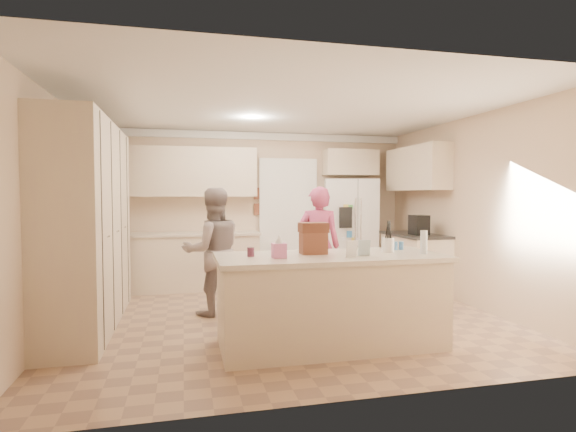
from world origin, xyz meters
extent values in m
cube|color=#A17E5D|center=(0.00, 0.00, -0.01)|extent=(5.20, 4.60, 0.02)
cube|color=white|center=(0.00, 0.00, 2.61)|extent=(5.20, 4.60, 0.02)
cube|color=beige|center=(0.00, 2.31, 1.30)|extent=(5.20, 0.02, 2.60)
cube|color=beige|center=(0.00, -2.31, 1.30)|extent=(5.20, 0.02, 2.60)
cube|color=beige|center=(-2.61, 0.00, 1.30)|extent=(0.02, 4.60, 2.60)
cube|color=beige|center=(2.61, 0.00, 1.30)|extent=(0.02, 4.60, 2.60)
cube|color=white|center=(0.00, 2.26, 2.53)|extent=(5.20, 0.08, 0.12)
cube|color=beige|center=(-2.30, 0.20, 1.18)|extent=(0.60, 2.60, 2.35)
cube|color=beige|center=(-1.15, 2.00, 0.44)|extent=(2.20, 0.60, 0.88)
cube|color=beige|center=(-1.15, 1.99, 0.90)|extent=(2.24, 0.63, 0.04)
cube|color=beige|center=(-1.15, 2.12, 1.90)|extent=(2.20, 0.35, 0.80)
cube|color=black|center=(0.55, 2.28, 1.05)|extent=(0.90, 0.06, 2.10)
cube|color=white|center=(0.55, 2.24, 1.05)|extent=(1.02, 0.03, 2.22)
cube|color=brown|center=(0.02, 2.27, 1.55)|extent=(0.15, 0.02, 0.20)
cube|color=brown|center=(0.02, 2.27, 1.28)|extent=(0.15, 0.02, 0.20)
cube|color=white|center=(1.62, 2.05, 0.90)|extent=(1.04, 0.90, 1.80)
cube|color=gray|center=(1.62, 1.70, 0.90)|extent=(0.02, 0.02, 1.78)
cube|color=black|center=(1.40, 1.69, 1.15)|extent=(0.22, 0.03, 0.35)
cylinder|color=silver|center=(1.57, 1.68, 1.05)|extent=(0.02, 0.02, 0.85)
cylinder|color=silver|center=(1.67, 1.68, 1.05)|extent=(0.02, 0.02, 0.85)
cube|color=beige|center=(1.65, 2.12, 2.10)|extent=(0.95, 0.35, 0.45)
cube|color=beige|center=(2.30, 1.00, 0.44)|extent=(0.60, 1.20, 0.88)
cube|color=#2D2B28|center=(2.29, 1.00, 0.90)|extent=(0.63, 1.24, 0.04)
cube|color=beige|center=(2.43, 1.20, 1.95)|extent=(0.35, 1.50, 0.70)
cube|color=black|center=(2.25, 0.80, 1.07)|extent=(0.22, 0.28, 0.30)
cube|color=beige|center=(0.20, -1.10, 0.44)|extent=(2.20, 0.90, 0.88)
cube|color=beige|center=(0.20, -1.10, 0.90)|extent=(2.28, 0.96, 0.05)
cylinder|color=white|center=(0.85, -1.05, 1.00)|extent=(0.13, 0.13, 0.15)
cube|color=pink|center=(-0.35, -1.20, 1.00)|extent=(0.13, 0.13, 0.14)
cone|color=white|center=(-0.35, -1.20, 1.10)|extent=(0.08, 0.08, 0.08)
cube|color=brown|center=(0.05, -1.00, 1.04)|extent=(0.26, 0.18, 0.22)
cube|color=#592D1E|center=(0.05, -1.00, 1.20)|extent=(0.28, 0.20, 0.10)
cylinder|color=#59263F|center=(-0.60, -1.05, 0.97)|extent=(0.07, 0.07, 0.09)
cube|color=white|center=(0.35, -1.30, 1.01)|extent=(0.12, 0.06, 0.16)
cube|color=silver|center=(0.50, -1.25, 1.01)|extent=(0.12, 0.05, 0.16)
cylinder|color=silver|center=(1.15, -1.25, 1.04)|extent=(0.07, 0.07, 0.24)
cylinder|color=teal|center=(1.02, -0.88, 0.97)|extent=(0.05, 0.05, 0.09)
cylinder|color=teal|center=(1.09, -0.88, 0.97)|extent=(0.05, 0.05, 0.09)
imported|color=gray|center=(-0.87, 0.38, 0.81)|extent=(0.88, 0.74, 1.62)
imported|color=#BA434D|center=(0.59, 0.59, 0.82)|extent=(0.69, 0.56, 1.64)
camera|label=1|loc=(-1.23, -5.37, 1.53)|focal=28.00mm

